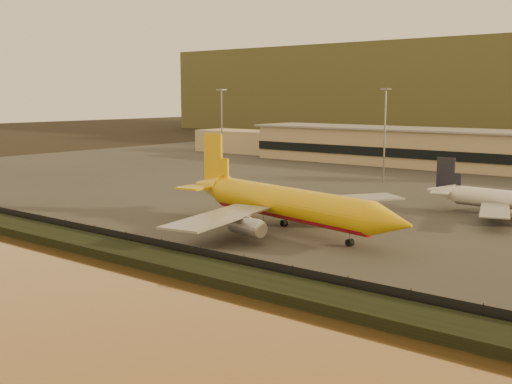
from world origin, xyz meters
TOP-DOWN VIEW (x-y plane):
  - ground at (0.00, 0.00)m, footprint 900.00×900.00m
  - embankment at (0.00, -17.00)m, footprint 320.00×7.00m
  - tarmac at (0.00, 95.00)m, footprint 320.00×220.00m
  - perimeter_fence at (0.00, -13.00)m, footprint 300.00×0.05m
  - terminal_building at (-14.52, 125.55)m, footprint 202.00×25.00m
  - apron_light_masts at (15.00, 75.00)m, footprint 152.20×12.20m
  - dhl_cargo_jet at (6.43, 12.06)m, footprint 53.72×51.81m
  - gse_vehicle_yellow at (9.14, 24.38)m, footprint 4.90×2.92m
  - gse_vehicle_white at (-8.06, 37.25)m, footprint 4.72×3.08m

SIDE VIEW (x-z plane):
  - ground at x=0.00m, z-range 0.00..0.00m
  - tarmac at x=0.00m, z-range 0.00..0.20m
  - embankment at x=0.00m, z-range 0.00..1.40m
  - gse_vehicle_white at x=-8.06m, z-range 0.20..2.16m
  - gse_vehicle_yellow at x=9.14m, z-range 0.20..2.26m
  - perimeter_fence at x=0.00m, z-range 0.20..2.40m
  - dhl_cargo_jet at x=6.43m, z-range -3.05..13.07m
  - terminal_building at x=-14.52m, z-range -0.05..12.55m
  - apron_light_masts at x=15.00m, z-range 3.00..28.40m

